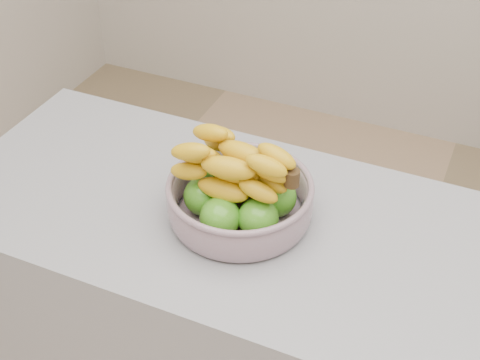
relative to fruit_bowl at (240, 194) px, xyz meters
The scene contains 1 object.
fruit_bowl is the anchor object (origin of this frame).
Camera 1 is at (0.12, -0.86, 1.85)m, focal length 50.00 mm.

